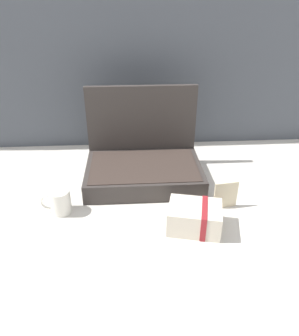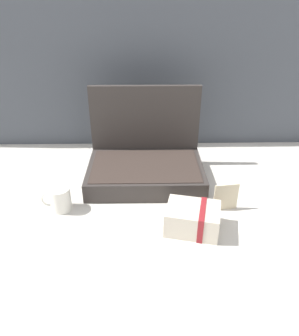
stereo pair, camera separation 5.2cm
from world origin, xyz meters
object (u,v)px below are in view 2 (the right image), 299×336
Objects in this scene: open_suitcase at (145,161)px; cream_toiletry_bag at (193,219)px; coffee_mug at (60,199)px; info_card_left at (226,197)px.

open_suitcase is 2.35× the size of cream_toiletry_bag.
open_suitcase reaches higher than coffee_mug.
open_suitcase reaches higher than info_card_left.
open_suitcase is 0.42m from coffee_mug.
info_card_left reaches higher than cream_toiletry_bag.
open_suitcase is 0.41m from info_card_left.
coffee_mug is at bearing -143.72° from open_suitcase.
info_card_left is at bearing -0.90° from coffee_mug.
coffee_mug is 0.65m from info_card_left.
info_card_left is at bearing -39.40° from open_suitcase.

